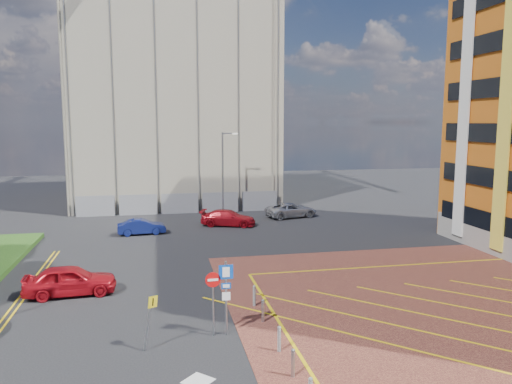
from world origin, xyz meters
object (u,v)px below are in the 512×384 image
object	(u,v)px
car_red_back	(228,218)
lamp_back	(224,171)
car_silver_back	(291,210)
car_blue_back	(142,227)
car_red_left	(70,280)
warning_sign	(150,316)
sign_cluster	(221,291)

from	to	relation	value
car_red_back	lamp_back	bearing A→B (deg)	15.12
lamp_back	car_silver_back	bearing A→B (deg)	-18.44
car_blue_back	car_red_back	world-z (taller)	car_red_back
car_red_left	car_red_back	size ratio (longest dim) A/B	0.97
car_silver_back	car_blue_back	bearing A→B (deg)	95.13
warning_sign	car_silver_back	distance (m)	28.88
lamp_back	warning_sign	xyz separation A→B (m)	(-6.72, -27.90, -2.93)
warning_sign	car_red_back	world-z (taller)	warning_sign
warning_sign	car_blue_back	world-z (taller)	warning_sign
warning_sign	car_silver_back	bearing A→B (deg)	63.56
lamp_back	car_red_left	xyz separation A→B (m)	(-10.84, -20.51, -3.57)
warning_sign	car_red_back	distance (m)	24.03
car_red_back	car_silver_back	distance (m)	6.96
sign_cluster	car_silver_back	xyz separation A→B (m)	(9.92, 24.97, -1.27)
sign_cluster	car_red_left	bearing A→B (deg)	137.32
car_red_left	car_red_back	distance (m)	18.97
car_red_left	car_silver_back	world-z (taller)	car_red_left
warning_sign	car_red_left	bearing A→B (deg)	119.18
car_red_back	sign_cluster	bearing A→B (deg)	-170.57
warning_sign	car_red_left	xyz separation A→B (m)	(-4.13, 7.39, -0.64)
car_red_left	car_silver_back	size ratio (longest dim) A/B	0.94
lamp_back	car_red_left	bearing A→B (deg)	-117.87
lamp_back	car_red_back	xyz separation A→B (m)	(-0.27, -4.76, -3.67)
car_red_left	warning_sign	bearing A→B (deg)	-155.08
car_blue_back	warning_sign	bearing A→B (deg)	176.94
lamp_back	warning_sign	size ratio (longest dim) A/B	3.56
car_red_left	car_silver_back	distance (m)	25.08
warning_sign	lamp_back	bearing A→B (deg)	76.46
car_silver_back	sign_cluster	bearing A→B (deg)	144.56
car_blue_back	car_silver_back	xyz separation A→B (m)	(13.70, 4.69, 0.06)
lamp_back	sign_cluster	bearing A→B (deg)	-97.97
warning_sign	car_red_back	size ratio (longest dim) A/B	0.47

